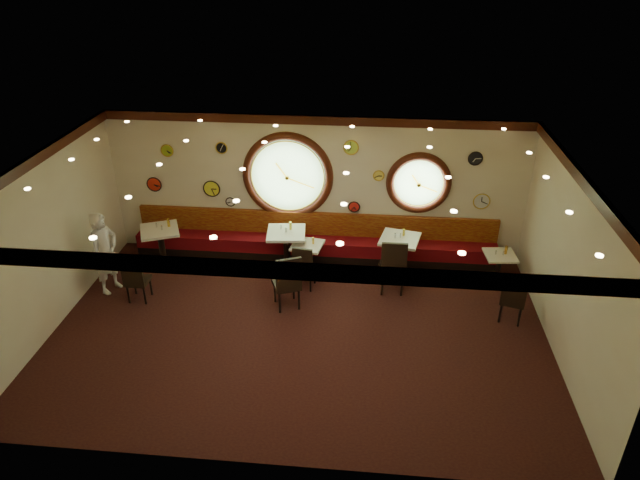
{
  "coord_description": "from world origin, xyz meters",
  "views": [
    {
      "loc": [
        1.2,
        -8.36,
        6.44
      ],
      "look_at": [
        0.31,
        0.8,
        1.5
      ],
      "focal_mm": 32.0,
      "sensor_mm": 36.0,
      "label": 1
    }
  ],
  "objects_px": {
    "chair_e": "(514,295)",
    "condiment_a_pepper": "(162,228)",
    "table_c": "(307,255)",
    "table_d": "(399,251)",
    "chair_a": "(135,276)",
    "table_e": "(499,265)",
    "condiment_c_pepper": "(306,242)",
    "condiment_a_bottle": "(168,223)",
    "condiment_c_salt": "(304,241)",
    "condiment_d_bottle": "(404,232)",
    "condiment_b_salt": "(281,227)",
    "condiment_b_bottle": "(291,226)",
    "condiment_d_salt": "(395,236)",
    "condiment_e_pepper": "(503,253)",
    "chair_b": "(288,279)",
    "condiment_e_bottle": "(506,250)",
    "table_a": "(161,242)",
    "condiment_b_pepper": "(286,230)",
    "condiment_a_salt": "(156,225)",
    "chair_d": "(393,264)",
    "condiment_d_pepper": "(401,236)",
    "table_b": "(287,245)",
    "chair_c": "(304,265)",
    "condiment_c_bottle": "(313,241)",
    "condiment_e_salt": "(496,252)"
  },
  "relations": [
    {
      "from": "table_b",
      "to": "table_c",
      "type": "distance_m",
      "value": 0.51
    },
    {
      "from": "chair_b",
      "to": "condiment_a_pepper",
      "type": "bearing_deg",
      "value": 131.56
    },
    {
      "from": "table_d",
      "to": "condiment_e_bottle",
      "type": "relative_size",
      "value": 5.22
    },
    {
      "from": "condiment_c_bottle",
      "to": "table_c",
      "type": "bearing_deg",
      "value": -163.28
    },
    {
      "from": "condiment_d_pepper",
      "to": "condiment_c_salt",
      "type": "bearing_deg",
      "value": -175.92
    },
    {
      "from": "chair_e",
      "to": "condiment_a_pepper",
      "type": "height_order",
      "value": "chair_e"
    },
    {
      "from": "condiment_a_salt",
      "to": "condiment_e_bottle",
      "type": "height_order",
      "value": "condiment_a_salt"
    },
    {
      "from": "condiment_b_pepper",
      "to": "table_a",
      "type": "bearing_deg",
      "value": -177.96
    },
    {
      "from": "table_a",
      "to": "condiment_b_bottle",
      "type": "xyz_separation_m",
      "value": [
        2.82,
        0.23,
        0.42
      ]
    },
    {
      "from": "condiment_b_bottle",
      "to": "chair_c",
      "type": "bearing_deg",
      "value": -67.02
    },
    {
      "from": "chair_a",
      "to": "condiment_a_bottle",
      "type": "relative_size",
      "value": 3.44
    },
    {
      "from": "table_e",
      "to": "condiment_e_pepper",
      "type": "xyz_separation_m",
      "value": [
        0.05,
        -0.01,
        0.29
      ]
    },
    {
      "from": "condiment_c_salt",
      "to": "condiment_d_salt",
      "type": "distance_m",
      "value": 1.92
    },
    {
      "from": "condiment_c_salt",
      "to": "condiment_e_salt",
      "type": "relative_size",
      "value": 1.25
    },
    {
      "from": "table_e",
      "to": "condiment_e_pepper",
      "type": "relative_size",
      "value": 7.65
    },
    {
      "from": "chair_d",
      "to": "condiment_a_pepper",
      "type": "height_order",
      "value": "chair_d"
    },
    {
      "from": "chair_e",
      "to": "condiment_b_salt",
      "type": "distance_m",
      "value": 4.9
    },
    {
      "from": "condiment_c_pepper",
      "to": "condiment_e_salt",
      "type": "xyz_separation_m",
      "value": [
        3.92,
        -0.02,
        -0.02
      ]
    },
    {
      "from": "chair_b",
      "to": "condiment_e_salt",
      "type": "xyz_separation_m",
      "value": [
        4.1,
        1.36,
        0.05
      ]
    },
    {
      "from": "condiment_a_pepper",
      "to": "condiment_c_salt",
      "type": "bearing_deg",
      "value": -0.07
    },
    {
      "from": "table_e",
      "to": "chair_a",
      "type": "bearing_deg",
      "value": -168.95
    },
    {
      "from": "table_c",
      "to": "table_d",
      "type": "height_order",
      "value": "table_d"
    },
    {
      "from": "condiment_c_salt",
      "to": "condiment_a_salt",
      "type": "bearing_deg",
      "value": 177.97
    },
    {
      "from": "table_b",
      "to": "table_c",
      "type": "height_order",
      "value": "table_b"
    },
    {
      "from": "chair_a",
      "to": "condiment_e_salt",
      "type": "bearing_deg",
      "value": 11.63
    },
    {
      "from": "chair_e",
      "to": "condiment_d_bottle",
      "type": "relative_size",
      "value": 4.21
    },
    {
      "from": "table_a",
      "to": "condiment_c_pepper",
      "type": "xyz_separation_m",
      "value": [
        3.17,
        -0.04,
        0.19
      ]
    },
    {
      "from": "table_c",
      "to": "table_e",
      "type": "xyz_separation_m",
      "value": [
        3.98,
        -0.02,
        -0.01
      ]
    },
    {
      "from": "condiment_c_salt",
      "to": "condiment_d_salt",
      "type": "relative_size",
      "value": 0.97
    },
    {
      "from": "condiment_d_salt",
      "to": "condiment_d_pepper",
      "type": "height_order",
      "value": "condiment_d_salt"
    },
    {
      "from": "table_a",
      "to": "condiment_a_pepper",
      "type": "xyz_separation_m",
      "value": [
        0.07,
        -0.02,
        0.37
      ]
    },
    {
      "from": "chair_d",
      "to": "condiment_a_salt",
      "type": "height_order",
      "value": "chair_d"
    },
    {
      "from": "chair_c",
      "to": "condiment_c_pepper",
      "type": "bearing_deg",
      "value": 102.47
    },
    {
      "from": "condiment_d_salt",
      "to": "condiment_e_pepper",
      "type": "relative_size",
      "value": 1.28
    },
    {
      "from": "table_a",
      "to": "condiment_d_salt",
      "type": "height_order",
      "value": "condiment_d_salt"
    },
    {
      "from": "chair_b",
      "to": "condiment_a_pepper",
      "type": "height_order",
      "value": "chair_b"
    },
    {
      "from": "chair_d",
      "to": "condiment_d_pepper",
      "type": "relative_size",
      "value": 7.75
    },
    {
      "from": "table_c",
      "to": "condiment_e_bottle",
      "type": "height_order",
      "value": "condiment_e_bottle"
    },
    {
      "from": "condiment_b_salt",
      "to": "condiment_b_bottle",
      "type": "bearing_deg",
      "value": 0.86
    },
    {
      "from": "condiment_d_salt",
      "to": "condiment_a_pepper",
      "type": "height_order",
      "value": "condiment_d_salt"
    },
    {
      "from": "table_c",
      "to": "table_e",
      "type": "relative_size",
      "value": 1.08
    },
    {
      "from": "condiment_b_pepper",
      "to": "condiment_b_bottle",
      "type": "relative_size",
      "value": 0.66
    },
    {
      "from": "chair_a",
      "to": "table_e",
      "type": "bearing_deg",
      "value": 11.48
    },
    {
      "from": "condiment_a_pepper",
      "to": "table_c",
      "type": "bearing_deg",
      "value": -0.49
    },
    {
      "from": "condiment_c_pepper",
      "to": "condiment_a_bottle",
      "type": "bearing_deg",
      "value": 176.44
    },
    {
      "from": "condiment_a_bottle",
      "to": "chair_b",
      "type": "bearing_deg",
      "value": -29.07
    },
    {
      "from": "condiment_e_pepper",
      "to": "condiment_d_pepper",
      "type": "bearing_deg",
      "value": 174.67
    },
    {
      "from": "chair_b",
      "to": "condiment_b_salt",
      "type": "relative_size",
      "value": 6.86
    },
    {
      "from": "table_e",
      "to": "condiment_d_salt",
      "type": "distance_m",
      "value": 2.21
    },
    {
      "from": "condiment_a_salt",
      "to": "condiment_b_pepper",
      "type": "bearing_deg",
      "value": 0.2
    }
  ]
}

